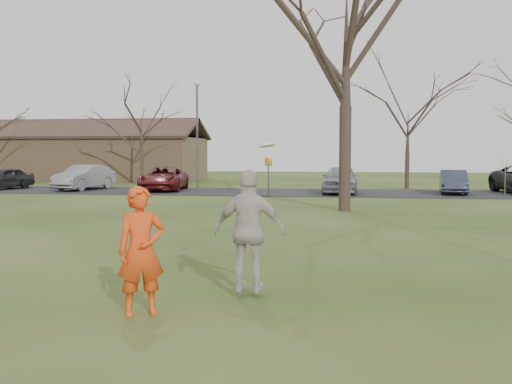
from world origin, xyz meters
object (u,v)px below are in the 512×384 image
at_px(car_1, 84,177).
at_px(catching_play, 250,231).
at_px(building, 81,157).
at_px(big_tree, 346,35).
at_px(car_0, 3,178).
at_px(car_4, 340,179).
at_px(car_5, 453,182).
at_px(lamp_post, 197,123).
at_px(player_defender, 141,251).
at_px(car_2, 164,179).

height_order(car_1, catching_play, catching_play).
height_order(car_1, building, building).
relative_size(building, big_tree, 1.47).
distance_m(car_0, car_4, 20.80).
distance_m(car_5, lamp_post, 14.64).
height_order(player_defender, car_4, player_defender).
xyz_separation_m(car_1, car_5, (21.89, -0.14, -0.11)).
bearing_deg(car_5, lamp_post, -162.68).
bearing_deg(building, big_tree, -46.27).
height_order(building, lamp_post, lamp_post).
relative_size(player_defender, car_1, 0.41).
distance_m(car_4, building, 25.69).
xyz_separation_m(player_defender, big_tree, (3.01, 15.70, 6.05)).
relative_size(car_1, car_2, 0.91).
bearing_deg(car_1, car_0, -165.41).
height_order(car_0, car_5, car_0).
xyz_separation_m(car_0, building, (-0.99, 13.22, 1.21)).
xyz_separation_m(car_4, lamp_post, (-7.78, -1.92, 3.13)).
bearing_deg(player_defender, catching_play, 13.30).
distance_m(building, lamp_post, 20.99).
bearing_deg(player_defender, lamp_post, 73.90).
distance_m(car_1, lamp_post, 8.86).
bearing_deg(car_5, player_defender, -102.23).
bearing_deg(building, car_4, -31.94).
distance_m(player_defender, car_0, 31.21).
relative_size(car_5, catching_play, 1.62).
bearing_deg(player_defender, car_2, 78.46).
bearing_deg(car_2, car_4, -10.53).
xyz_separation_m(car_2, building, (-11.21, 12.79, 1.18)).
bearing_deg(catching_play, car_5, 72.65).
height_order(player_defender, car_5, player_defender).
relative_size(car_5, lamp_post, 0.64).
height_order(car_5, big_tree, big_tree).
bearing_deg(big_tree, car_1, 147.33).
relative_size(car_2, catching_play, 2.08).
bearing_deg(lamp_post, car_5, 10.15).
xyz_separation_m(car_1, car_2, (5.05, 0.06, -0.05)).
xyz_separation_m(player_defender, car_5, (9.06, 25.71, -0.25)).
relative_size(car_1, car_4, 1.00).
bearing_deg(car_5, building, 162.33).
bearing_deg(car_5, catching_play, -100.18).
bearing_deg(car_1, player_defender, -53.11).
xyz_separation_m(car_5, catching_play, (-7.64, -24.46, 0.41)).
bearing_deg(lamp_post, catching_play, -73.73).
height_order(car_4, building, building).
height_order(car_0, big_tree, big_tree).
bearing_deg(car_1, building, 126.13).
distance_m(car_5, catching_play, 25.63).
xyz_separation_m(car_2, car_5, (16.84, -0.20, -0.05)).
height_order(car_0, car_1, car_1).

